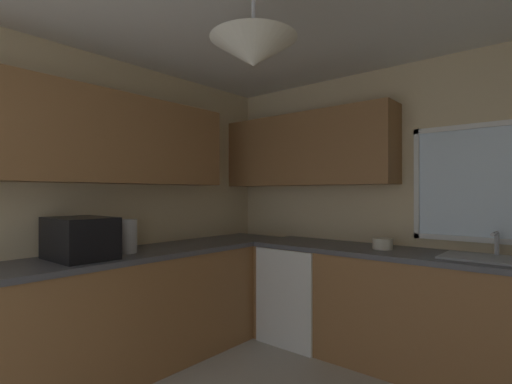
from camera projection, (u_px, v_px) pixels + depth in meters
room_shell at (260, 142)px, 2.47m from camera, size 3.57×3.94×2.56m
counter_run_left at (108, 317)px, 2.80m from camera, size 0.65×3.55×0.91m
counter_run_back at (407, 310)px, 2.98m from camera, size 2.66×0.65×0.91m
dishwasher at (301, 293)px, 3.58m from camera, size 0.60×0.60×0.87m
microwave at (80, 238)px, 2.65m from camera, size 0.48×0.36×0.29m
kettle at (127, 236)px, 2.90m from camera, size 0.15×0.15×0.26m
sink_assembly at (493, 258)px, 2.61m from camera, size 0.64×0.40×0.19m
bowl at (383, 244)px, 3.10m from camera, size 0.16×0.16×0.09m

